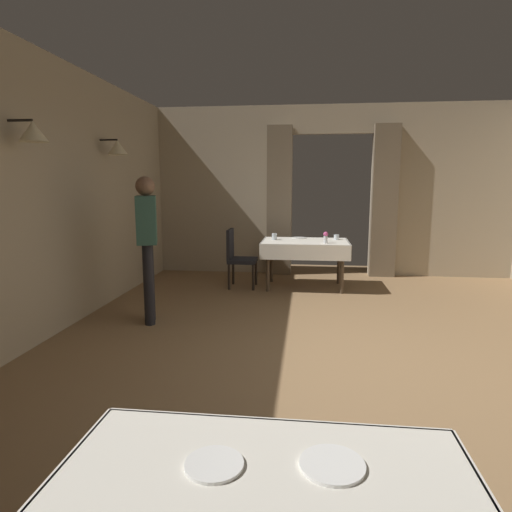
% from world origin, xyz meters
% --- Properties ---
extents(ground, '(10.08, 10.08, 0.00)m').
position_xyz_m(ground, '(0.00, 0.00, 0.00)').
color(ground, olive).
extents(wall_left, '(0.49, 8.40, 3.00)m').
position_xyz_m(wall_left, '(-3.20, 0.00, 1.51)').
color(wall_left, tan).
rests_on(wall_left, ground).
extents(wall_back, '(6.40, 0.27, 3.00)m').
position_xyz_m(wall_back, '(0.00, 4.18, 1.52)').
color(wall_back, tan).
rests_on(wall_back, ground).
extents(dining_table_mid, '(1.35, 0.92, 0.75)m').
position_xyz_m(dining_table_mid, '(-0.44, 3.05, 0.66)').
color(dining_table_mid, '#4C3D2D').
rests_on(dining_table_mid, ground).
extents(chair_mid_left, '(0.44, 0.44, 0.93)m').
position_xyz_m(chair_mid_left, '(-1.50, 2.93, 0.52)').
color(chair_mid_left, black).
rests_on(chair_mid_left, ground).
extents(plate_near_b, '(0.19, 0.19, 0.01)m').
position_xyz_m(plate_near_b, '(-0.69, -2.60, 0.76)').
color(plate_near_b, white).
rests_on(plate_near_b, dining_table_near).
extents(plate_near_c, '(0.21, 0.21, 0.01)m').
position_xyz_m(plate_near_c, '(-0.32, -2.56, 0.76)').
color(plate_near_c, white).
rests_on(plate_near_c, dining_table_near).
extents(flower_vase_mid, '(0.07, 0.07, 0.17)m').
position_xyz_m(flower_vase_mid, '(-0.13, 2.79, 0.84)').
color(flower_vase_mid, silver).
rests_on(flower_vase_mid, dining_table_mid).
extents(plate_mid_b, '(0.24, 0.24, 0.01)m').
position_xyz_m(plate_mid_b, '(-0.55, 3.36, 0.76)').
color(plate_mid_b, white).
rests_on(plate_mid_b, dining_table_mid).
extents(glass_mid_c, '(0.08, 0.08, 0.10)m').
position_xyz_m(glass_mid_c, '(-0.93, 3.10, 0.80)').
color(glass_mid_c, silver).
rests_on(glass_mid_c, dining_table_mid).
extents(glass_mid_d, '(0.08, 0.08, 0.08)m').
position_xyz_m(glass_mid_d, '(0.06, 3.24, 0.79)').
color(glass_mid_d, silver).
rests_on(glass_mid_d, dining_table_mid).
extents(person_waiter_by_doorway, '(0.32, 0.41, 1.72)m').
position_xyz_m(person_waiter_by_doorway, '(-2.26, 1.03, 1.02)').
color(person_waiter_by_doorway, black).
rests_on(person_waiter_by_doorway, ground).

